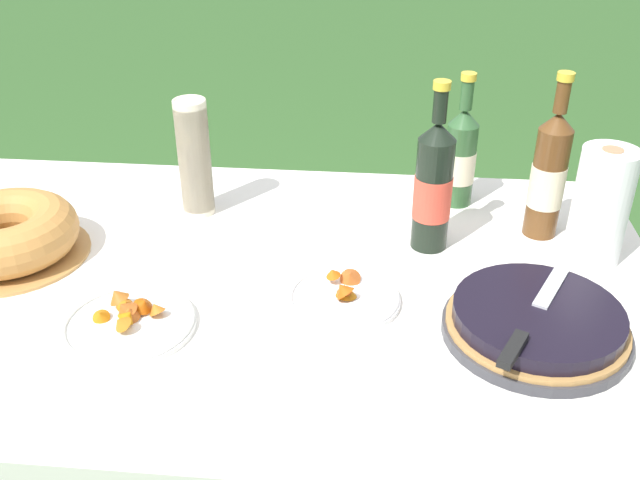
% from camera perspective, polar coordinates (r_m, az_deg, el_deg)
% --- Properties ---
extents(garden_table, '(1.78, 0.99, 0.70)m').
position_cam_1_polar(garden_table, '(1.46, -8.95, -4.77)').
color(garden_table, brown).
rests_on(garden_table, ground_plane).
extents(tablecloth, '(1.79, 1.00, 0.10)m').
position_cam_1_polar(tablecloth, '(1.43, -9.10, -3.16)').
color(tablecloth, white).
rests_on(tablecloth, garden_table).
extents(berry_tart, '(0.32, 0.32, 0.06)m').
position_cam_1_polar(berry_tart, '(1.28, 16.93, -6.34)').
color(berry_tart, '#38383D').
rests_on(berry_tart, tablecloth).
extents(serving_knife, '(0.19, 0.35, 0.01)m').
position_cam_1_polar(serving_knife, '(1.24, 16.78, -5.72)').
color(serving_knife, silver).
rests_on(serving_knife, berry_tart).
extents(bundt_cake, '(0.32, 0.32, 0.11)m').
position_cam_1_polar(bundt_cake, '(1.57, -23.80, 0.46)').
color(bundt_cake, '#B78447').
rests_on(bundt_cake, tablecloth).
extents(cup_stack, '(0.07, 0.07, 0.27)m').
position_cam_1_polar(cup_stack, '(1.60, -10.01, 6.45)').
color(cup_stack, beige).
rests_on(cup_stack, tablecloth).
extents(cider_bottle_green, '(0.07, 0.07, 0.31)m').
position_cam_1_polar(cider_bottle_green, '(1.66, 11.16, 6.57)').
color(cider_bottle_green, '#2D562D').
rests_on(cider_bottle_green, tablecloth).
extents(cider_bottle_amber, '(0.07, 0.07, 0.35)m').
position_cam_1_polar(cider_bottle_amber, '(1.56, 17.81, 4.97)').
color(cider_bottle_amber, brown).
rests_on(cider_bottle_amber, tablecloth).
extents(juice_bottle_red, '(0.08, 0.08, 0.35)m').
position_cam_1_polar(juice_bottle_red, '(1.45, 9.04, 4.24)').
color(juice_bottle_red, black).
rests_on(juice_bottle_red, tablecloth).
extents(snack_plate_left, '(0.23, 0.23, 0.06)m').
position_cam_1_polar(snack_plate_left, '(1.30, -15.04, -6.28)').
color(snack_plate_left, white).
rests_on(snack_plate_left, tablecloth).
extents(snack_plate_right, '(0.21, 0.21, 0.06)m').
position_cam_1_polar(snack_plate_right, '(1.32, 1.92, -4.50)').
color(snack_plate_right, white).
rests_on(snack_plate_right, tablecloth).
extents(paper_towel_roll, '(0.11, 0.11, 0.24)m').
position_cam_1_polar(paper_towel_roll, '(1.50, 21.53, 2.51)').
color(paper_towel_roll, white).
rests_on(paper_towel_roll, tablecloth).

